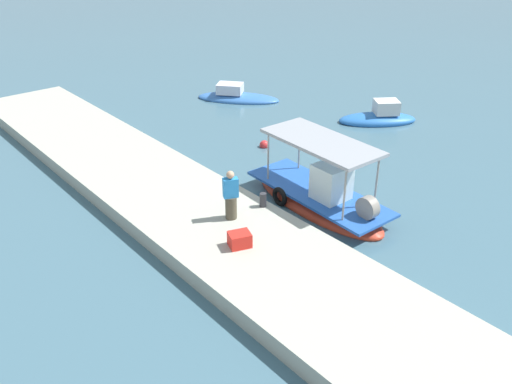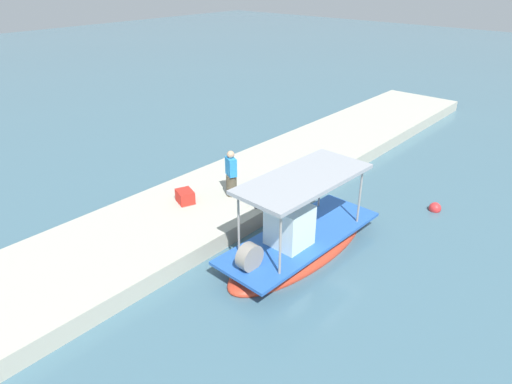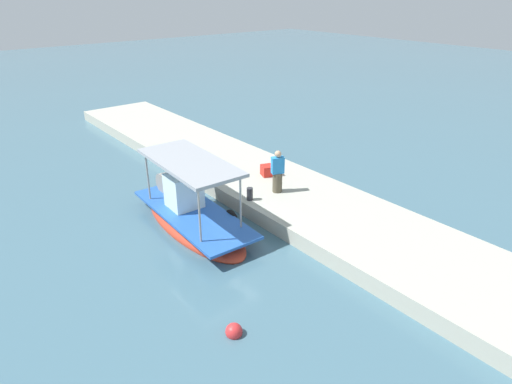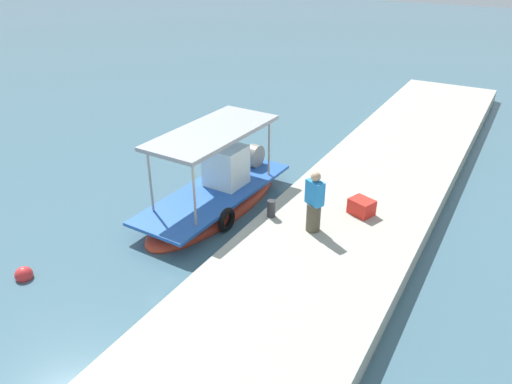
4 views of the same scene
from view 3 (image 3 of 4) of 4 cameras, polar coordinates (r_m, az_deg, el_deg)
name	(u,v)px [view 3 (image 3 of 4)]	position (r m, az deg, el deg)	size (l,w,h in m)	color
ground_plane	(213,237)	(15.79, -5.62, -5.90)	(120.00, 120.00, 0.00)	#426676
dock_quay	(295,199)	(17.88, 5.14, -0.89)	(36.00, 4.43, 0.58)	#AEAE9E
main_fishing_boat	(192,215)	(16.47, -8.32, -2.95)	(6.23, 2.34, 2.97)	red
fisherman_near_bollard	(278,173)	(17.47, 2.81, 2.42)	(0.51, 0.56, 1.74)	brown
mooring_bollard	(250,194)	(16.97, -0.81, -0.26)	(0.24, 0.24, 0.50)	#2D2D33
cargo_crate	(269,170)	(19.25, 1.71, 2.85)	(0.66, 0.53, 0.46)	red
marker_buoy	(234,331)	(11.83, -2.89, -17.65)	(0.45, 0.45, 0.45)	red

